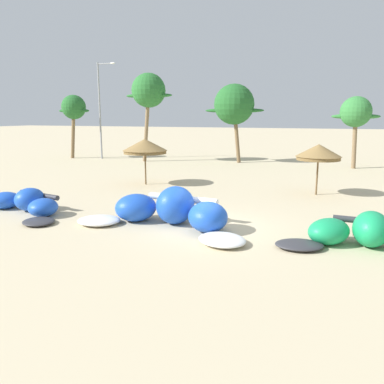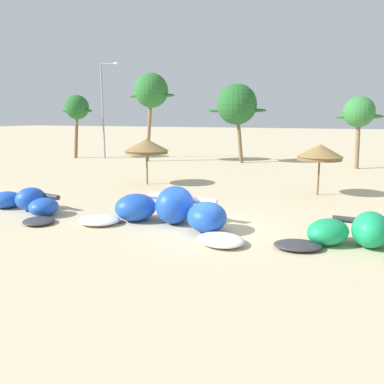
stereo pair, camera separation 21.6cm
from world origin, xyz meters
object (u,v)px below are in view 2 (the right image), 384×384
lamppost_west (104,106)px  palm_leftmost (77,108)px  kite_far_left (25,203)px  palm_left_of_gap (237,105)px  kite_left_of_center (370,236)px  beach_umbrella_middle (320,152)px  palm_left (151,91)px  kite_left (170,211)px  beach_umbrella_near_van (146,146)px  palm_center_left (359,113)px

lamppost_west → palm_leftmost: bearing=-168.5°
kite_far_left → palm_leftmost: 24.48m
palm_left_of_gap → lamppost_west: lamppost_west is taller
kite_left_of_center → beach_umbrella_middle: 9.53m
kite_far_left → palm_left: (-3.62, 20.58, 6.36)m
beach_umbrella_middle → lamppost_west: bearing=151.5°
kite_left → beach_umbrella_middle: 10.48m
kite_left_of_center → lamppost_west: 32.65m
kite_far_left → beach_umbrella_near_van: bearing=77.3°
kite_left → palm_left_of_gap: bearing=97.9°
beach_umbrella_near_van → palm_left: 13.76m
kite_left_of_center → palm_left_of_gap: (-10.66, 22.72, 5.02)m
palm_left_of_gap → palm_left: bearing=-164.6°
beach_umbrella_middle → lamppost_west: lamppost_west is taller
beach_umbrella_middle → palm_left: (-16.39, 11.47, 4.32)m
kite_far_left → palm_left_of_gap: bearing=79.2°
palm_leftmost → palm_left_of_gap: bearing=7.5°
beach_umbrella_middle → palm_center_left: (2.29, 13.03, 2.25)m
beach_umbrella_middle → palm_left: 20.47m
palm_left → palm_left_of_gap: 8.34m
kite_left → kite_left_of_center: kite_left is taller
palm_center_left → palm_left_of_gap: bearing=176.6°
kite_far_left → lamppost_west: 23.71m
beach_umbrella_middle → palm_left_of_gap: bearing=121.7°
beach_umbrella_near_van → palm_left_of_gap: 14.53m
kite_far_left → palm_left: bearing=100.0°
palm_left_of_gap → palm_leftmost: bearing=-172.5°
beach_umbrella_near_van → lamppost_west: bearing=132.5°
palm_left_of_gap → lamppost_west: 13.84m
kite_far_left → beach_umbrella_near_van: 9.20m
kite_left → lamppost_west: (-16.86, 20.88, 4.87)m
palm_leftmost → beach_umbrella_near_van: bearing=-39.5°
kite_left → palm_center_left: 23.51m
beach_umbrella_middle → palm_center_left: palm_center_left is taller
palm_center_left → lamppost_west: size_ratio=0.62×
palm_left_of_gap → beach_umbrella_middle: bearing=-58.3°
kite_far_left → palm_leftmost: size_ratio=0.96×
beach_umbrella_middle → lamppost_west: size_ratio=0.30×
kite_left → beach_umbrella_middle: beach_umbrella_middle is taller
palm_leftmost → kite_left_of_center: bearing=-36.9°
kite_far_left → kite_left_of_center: bearing=0.2°
kite_far_left → kite_left_of_center: kite_left_of_center is taller
kite_far_left → beach_umbrella_near_van: size_ratio=2.12×
kite_left → palm_leftmost: (-19.82, 20.28, 4.64)m
palm_left → kite_left: bearing=-61.4°
beach_umbrella_near_van → palm_center_left: palm_center_left is taller
kite_left_of_center → palm_leftmost: (-27.37, 20.51, 4.77)m
beach_umbrella_near_van → beach_umbrella_middle: size_ratio=1.03×
palm_leftmost → palm_left_of_gap: size_ratio=0.89×
kite_left → beach_umbrella_near_van: beach_umbrella_near_van is taller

